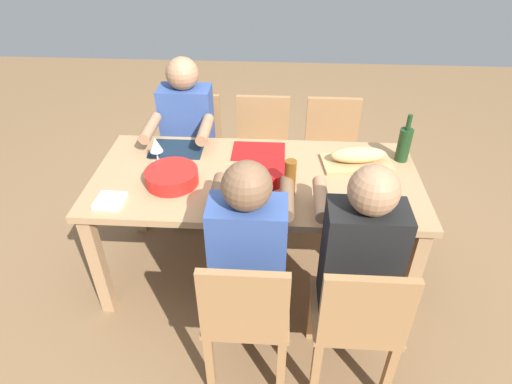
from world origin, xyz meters
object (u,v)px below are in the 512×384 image
object	(u,v)px
serving_bowl_salad	(172,176)
wine_glass	(156,146)
chair_near_center	(262,149)
chair_far_left	(357,319)
napkin_stack	(110,201)
cutting_board	(357,163)
wine_bottle	(404,144)
bread_loaf	(358,155)
diner_far_center	(249,251)
chair_far_center	(246,313)
beer_bottle	(290,180)
diner_near_right	(187,133)
dining_table	(256,189)
chair_near_left	(331,151)
chair_near_right	(194,147)
serving_bowl_greens	(265,172)
diner_far_left	(359,256)

from	to	relation	value
serving_bowl_salad	wine_glass	xyz separation A→B (m)	(0.13, -0.20, 0.07)
chair_near_center	chair_far_left	bearing A→B (deg)	108.65
serving_bowl_salad	napkin_stack	distance (m)	0.34
serving_bowl_salad	cutting_board	bearing A→B (deg)	-166.32
wine_bottle	bread_loaf	bearing A→B (deg)	14.48
diner_far_center	chair_far_left	world-z (taller)	diner_far_center
chair_far_left	napkin_stack	size ratio (longest dim) A/B	6.07
chair_far_center	wine_glass	bearing A→B (deg)	-55.66
chair_far_center	wine_bottle	distance (m)	1.34
beer_bottle	cutting_board	bearing A→B (deg)	-138.99
diner_near_right	bread_loaf	world-z (taller)	diner_near_right
dining_table	beer_bottle	distance (m)	0.33
chair_near_left	wine_bottle	world-z (taller)	wine_bottle
dining_table	chair_near_right	xyz separation A→B (m)	(0.50, -0.75, -0.17)
serving_bowl_greens	napkin_stack	bearing A→B (deg)	19.29
dining_table	cutting_board	world-z (taller)	cutting_board
bread_loaf	wine_glass	xyz separation A→B (m)	(1.16, 0.05, 0.05)
cutting_board	diner_near_right	bearing A→B (deg)	-20.56
serving_bowl_salad	serving_bowl_greens	size ratio (longest dim) A/B	1.11
diner_near_right	chair_far_center	size ratio (longest dim) A/B	1.41
chair_near_center	wine_glass	distance (m)	0.94
chair_far_center	dining_table	bearing A→B (deg)	-90.00
chair_near_left	chair_far_left	bearing A→B (deg)	90.00
chair_near_right	wine_bottle	bearing A→B (deg)	158.89
diner_far_left	serving_bowl_salad	distance (m)	1.07
serving_bowl_greens	chair_near_left	bearing A→B (deg)	-120.65
chair_far_left	cutting_board	xyz separation A→B (m)	(-0.08, -0.90, 0.27)
diner_far_left	wine_bottle	world-z (taller)	diner_far_left
wine_bottle	beer_bottle	distance (m)	0.78
diner_near_right	wine_glass	xyz separation A→B (m)	(0.08, 0.46, 0.16)
chair_near_right	diner_far_left	size ratio (longest dim) A/B	0.71
dining_table	beer_bottle	xyz separation A→B (m)	(-0.18, 0.19, 0.20)
chair_near_right	serving_bowl_salad	size ratio (longest dim) A/B	2.95
diner_far_center	beer_bottle	world-z (taller)	diner_far_center
chair_far_center	diner_far_center	size ratio (longest dim) A/B	0.71
wine_bottle	cutting_board	bearing A→B (deg)	14.48
diner_near_right	wine_bottle	size ratio (longest dim) A/B	4.14
diner_near_right	napkin_stack	bearing A→B (deg)	74.92
chair_near_right	diner_far_center	distance (m)	1.42
cutting_board	napkin_stack	distance (m)	1.39
beer_bottle	wine_bottle	bearing A→B (deg)	-148.07
chair_far_left	cutting_board	distance (m)	0.94
bread_loaf	beer_bottle	size ratio (longest dim) A/B	1.45
cutting_board	chair_near_left	bearing A→B (deg)	-82.67
diner_near_right	serving_bowl_greens	xyz separation A→B (m)	(-0.56, 0.58, 0.08)
wine_bottle	napkin_stack	world-z (taller)	wine_bottle
dining_table	cutting_board	size ratio (longest dim) A/B	4.58
chair_near_right	chair_near_left	distance (m)	1.01
serving_bowl_salad	bread_loaf	size ratio (longest dim) A/B	0.90
chair_far_left	beer_bottle	world-z (taller)	beer_bottle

